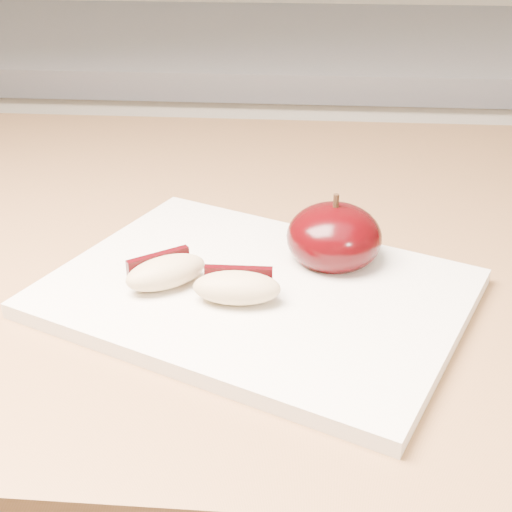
{
  "coord_description": "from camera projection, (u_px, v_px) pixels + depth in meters",
  "views": [
    {
      "loc": [
        -0.02,
        -0.07,
        1.18
      ],
      "look_at": [
        -0.06,
        0.38,
        0.94
      ],
      "focal_mm": 50.0,
      "sensor_mm": 36.0,
      "label": 1
    }
  ],
  "objects": [
    {
      "name": "back_cabinet",
      "position": [
        317.0,
        269.0,
        1.45
      ],
      "size": [
        2.4,
        0.62,
        0.94
      ],
      "color": "silver",
      "rests_on": "ground"
    },
    {
      "name": "apple_wedge_b",
      "position": [
        237.0,
        287.0,
        0.5
      ],
      "size": [
        0.06,
        0.03,
        0.02
      ],
      "rotation": [
        0.0,
        0.0,
        0.01
      ],
      "color": "tan",
      "rests_on": "cutting_board"
    },
    {
      "name": "cutting_board",
      "position": [
        256.0,
        293.0,
        0.52
      ],
      "size": [
        0.35,
        0.31,
        0.01
      ],
      "primitive_type": "cube",
      "rotation": [
        0.0,
        0.0,
        -0.42
      ],
      "color": "silver",
      "rests_on": "island_counter"
    },
    {
      "name": "apple_half",
      "position": [
        334.0,
        237.0,
        0.55
      ],
      "size": [
        0.07,
        0.07,
        0.06
      ],
      "rotation": [
        0.0,
        0.0,
        -0.01
      ],
      "color": "black",
      "rests_on": "cutting_board"
    },
    {
      "name": "apple_wedge_a",
      "position": [
        165.0,
        271.0,
        0.52
      ],
      "size": [
        0.07,
        0.06,
        0.02
      ],
      "rotation": [
        0.0,
        0.0,
        0.63
      ],
      "color": "tan",
      "rests_on": "cutting_board"
    }
  ]
}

